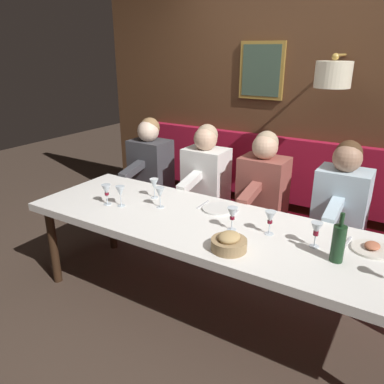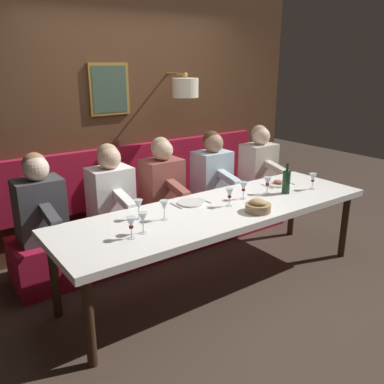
{
  "view_description": "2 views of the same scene",
  "coord_description": "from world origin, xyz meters",
  "px_view_note": "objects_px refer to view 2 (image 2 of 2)",
  "views": [
    {
      "loc": [
        -2.12,
        -1.08,
        1.89
      ],
      "look_at": [
        0.05,
        0.27,
        0.92
      ],
      "focal_mm": 35.4,
      "sensor_mm": 36.0,
      "label": 1
    },
    {
      "loc": [
        -2.59,
        2.18,
        1.96
      ],
      "look_at": [
        0.05,
        0.27,
        0.92
      ],
      "focal_mm": 38.08,
      "sensor_mm": 36.0,
      "label": 2
    }
  ],
  "objects_px": {
    "diner_middle": "(162,178)",
    "bread_bowl": "(258,206)",
    "diner_nearest": "(259,160)",
    "wine_glass_1": "(229,194)",
    "diner_farthest": "(39,201)",
    "diner_far": "(110,188)",
    "wine_glass_3": "(138,205)",
    "wine_glass_0": "(244,187)",
    "wine_bottle": "(286,182)",
    "wine_glass_5": "(164,206)",
    "wine_glass_2": "(313,178)",
    "wine_glass_4": "(267,182)",
    "wine_glass_6": "(131,223)",
    "dining_table": "(220,214)",
    "wine_glass_7": "(143,218)",
    "diner_near": "(212,169)"
  },
  "relations": [
    {
      "from": "diner_farthest",
      "to": "wine_glass_5",
      "type": "xyz_separation_m",
      "value": [
        -0.84,
        -0.75,
        0.04
      ]
    },
    {
      "from": "diner_nearest",
      "to": "wine_glass_2",
      "type": "relative_size",
      "value": 4.82
    },
    {
      "from": "wine_glass_1",
      "to": "wine_glass_5",
      "type": "height_order",
      "value": "same"
    },
    {
      "from": "wine_glass_1",
      "to": "wine_glass_4",
      "type": "height_order",
      "value": "same"
    },
    {
      "from": "diner_farthest",
      "to": "wine_bottle",
      "type": "distance_m",
      "value": 2.28
    },
    {
      "from": "wine_glass_2",
      "to": "wine_bottle",
      "type": "distance_m",
      "value": 0.33
    },
    {
      "from": "diner_nearest",
      "to": "wine_glass_6",
      "type": "xyz_separation_m",
      "value": [
        -1.01,
        2.29,
        0.04
      ]
    },
    {
      "from": "wine_glass_4",
      "to": "bread_bowl",
      "type": "xyz_separation_m",
      "value": [
        -0.31,
        0.43,
        -0.07
      ]
    },
    {
      "from": "wine_glass_1",
      "to": "wine_glass_3",
      "type": "bearing_deg",
      "value": 76.16
    },
    {
      "from": "diner_middle",
      "to": "bread_bowl",
      "type": "xyz_separation_m",
      "value": [
        -1.15,
        -0.24,
        -0.03
      ]
    },
    {
      "from": "wine_glass_3",
      "to": "diner_farthest",
      "type": "bearing_deg",
      "value": 40.01
    },
    {
      "from": "diner_far",
      "to": "wine_bottle",
      "type": "bearing_deg",
      "value": -123.77
    },
    {
      "from": "diner_nearest",
      "to": "wine_glass_1",
      "type": "height_order",
      "value": "diner_nearest"
    },
    {
      "from": "diner_near",
      "to": "wine_glass_3",
      "type": "distance_m",
      "value": 1.5
    },
    {
      "from": "dining_table",
      "to": "diner_middle",
      "type": "bearing_deg",
      "value": 3.19
    },
    {
      "from": "wine_glass_0",
      "to": "bread_bowl",
      "type": "height_order",
      "value": "wine_glass_0"
    },
    {
      "from": "wine_glass_3",
      "to": "wine_bottle",
      "type": "relative_size",
      "value": 0.55
    },
    {
      "from": "wine_glass_1",
      "to": "wine_bottle",
      "type": "height_order",
      "value": "wine_bottle"
    },
    {
      "from": "dining_table",
      "to": "wine_glass_0",
      "type": "xyz_separation_m",
      "value": [
        0.06,
        -0.33,
        0.17
      ]
    },
    {
      "from": "diner_nearest",
      "to": "bread_bowl",
      "type": "xyz_separation_m",
      "value": [
        -1.15,
        1.16,
        -0.03
      ]
    },
    {
      "from": "wine_glass_3",
      "to": "wine_glass_0",
      "type": "bearing_deg",
      "value": -96.76
    },
    {
      "from": "wine_glass_5",
      "to": "wine_glass_3",
      "type": "bearing_deg",
      "value": 49.11
    },
    {
      "from": "dining_table",
      "to": "diner_near",
      "type": "height_order",
      "value": "diner_near"
    },
    {
      "from": "diner_farthest",
      "to": "wine_bottle",
      "type": "height_order",
      "value": "diner_farthest"
    },
    {
      "from": "diner_far",
      "to": "diner_farthest",
      "type": "bearing_deg",
      "value": 90.0
    },
    {
      "from": "dining_table",
      "to": "wine_glass_2",
      "type": "height_order",
      "value": "wine_glass_2"
    },
    {
      "from": "wine_glass_0",
      "to": "bread_bowl",
      "type": "relative_size",
      "value": 0.75
    },
    {
      "from": "wine_glass_0",
      "to": "wine_glass_2",
      "type": "relative_size",
      "value": 1.0
    },
    {
      "from": "wine_glass_4",
      "to": "wine_glass_7",
      "type": "height_order",
      "value": "same"
    },
    {
      "from": "diner_near",
      "to": "diner_far",
      "type": "bearing_deg",
      "value": 90.0
    },
    {
      "from": "diner_middle",
      "to": "wine_glass_1",
      "type": "bearing_deg",
      "value": -171.23
    },
    {
      "from": "dining_table",
      "to": "wine_glass_6",
      "type": "bearing_deg",
      "value": 97.85
    },
    {
      "from": "diner_farthest",
      "to": "wine_glass_4",
      "type": "bearing_deg",
      "value": -113.52
    },
    {
      "from": "diner_nearest",
      "to": "wine_glass_0",
      "type": "xyz_separation_m",
      "value": [
        -0.83,
        1.02,
        0.04
      ]
    },
    {
      "from": "wine_glass_0",
      "to": "wine_glass_7",
      "type": "relative_size",
      "value": 1.0
    },
    {
      "from": "dining_table",
      "to": "wine_bottle",
      "type": "relative_size",
      "value": 9.94
    },
    {
      "from": "dining_table",
      "to": "diner_middle",
      "type": "height_order",
      "value": "diner_middle"
    },
    {
      "from": "wine_glass_2",
      "to": "bread_bowl",
      "type": "bearing_deg",
      "value": 99.23
    },
    {
      "from": "wine_glass_5",
      "to": "wine_glass_6",
      "type": "bearing_deg",
      "value": 113.7
    },
    {
      "from": "wine_glass_6",
      "to": "wine_bottle",
      "type": "height_order",
      "value": "wine_bottle"
    },
    {
      "from": "diner_farthest",
      "to": "diner_far",
      "type": "bearing_deg",
      "value": -90.0
    },
    {
      "from": "diner_middle",
      "to": "wine_glass_2",
      "type": "distance_m",
      "value": 1.53
    },
    {
      "from": "wine_bottle",
      "to": "diner_near",
      "type": "bearing_deg",
      "value": 9.81
    },
    {
      "from": "diner_middle",
      "to": "wine_glass_4",
      "type": "height_order",
      "value": "diner_middle"
    },
    {
      "from": "wine_glass_5",
      "to": "wine_bottle",
      "type": "height_order",
      "value": "wine_bottle"
    },
    {
      "from": "diner_nearest",
      "to": "wine_glass_5",
      "type": "relative_size",
      "value": 4.82
    },
    {
      "from": "wine_glass_4",
      "to": "wine_glass_6",
      "type": "relative_size",
      "value": 1.0
    },
    {
      "from": "diner_near",
      "to": "wine_glass_4",
      "type": "height_order",
      "value": "diner_near"
    },
    {
      "from": "wine_glass_7",
      "to": "diner_middle",
      "type": "bearing_deg",
      "value": -38.45
    },
    {
      "from": "wine_glass_1",
      "to": "diner_far",
      "type": "bearing_deg",
      "value": 38.73
    }
  ]
}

